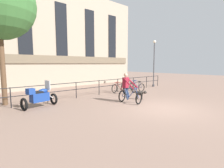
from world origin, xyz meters
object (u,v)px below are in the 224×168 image
dog (140,93)px  parked_bicycle_mid_left (129,88)px  cyclist_with_bike (128,90)px  street_lamp (154,61)px  parked_motorcycle (39,97)px  parked_bicycle_near_lamp (120,89)px  parked_bicycle_mid_right (137,87)px

dog → parked_bicycle_mid_left: 2.92m
cyclist_with_bike → street_lamp: (7.11, 3.12, 1.73)m
cyclist_with_bike → dog: size_ratio=1.98×
parked_motorcycle → parked_bicycle_mid_left: 6.98m
dog → street_lamp: 6.97m
parked_bicycle_near_lamp → parked_bicycle_mid_left: same height
parked_motorcycle → parked_bicycle_mid_left: (6.97, 0.19, -0.20)m
parked_motorcycle → parked_bicycle_near_lamp: 5.98m
parked_bicycle_near_lamp → parked_bicycle_mid_left: (0.99, -0.00, 0.00)m
parked_motorcycle → parked_bicycle_mid_left: bearing=-99.1°
cyclist_with_bike → parked_motorcycle: (-4.14, 2.30, -0.20)m
cyclist_with_bike → dog: 1.26m
cyclist_with_bike → parked_bicycle_mid_right: size_ratio=1.44×
parked_bicycle_mid_left → street_lamp: 4.82m
parked_motorcycle → parked_bicycle_mid_right: size_ratio=1.55×
cyclist_with_bike → dog: bearing=-7.8°
parked_bicycle_near_lamp → parked_bicycle_mid_right: size_ratio=1.01×
cyclist_with_bike → parked_bicycle_mid_right: bearing=22.5°
dog → parked_motorcycle: parked_motorcycle is taller
parked_motorcycle → parked_bicycle_mid_left: parked_motorcycle is taller
cyclist_with_bike → parked_bicycle_mid_right: (3.82, 2.49, -0.41)m
parked_motorcycle → cyclist_with_bike: bearing=-129.6°
parked_bicycle_mid_left → street_lamp: (4.28, 0.64, 2.14)m
cyclist_with_bike → street_lamp: 7.95m
cyclist_with_bike → street_lamp: street_lamp is taller
parked_bicycle_mid_left → street_lamp: street_lamp is taller
parked_bicycle_near_lamp → dog: bearing=67.6°
parked_bicycle_near_lamp → street_lamp: 5.72m
cyclist_with_bike → parked_motorcycle: 4.74m
dog → parked_motorcycle: size_ratio=0.47×
parked_motorcycle → parked_bicycle_near_lamp: (5.98, 0.19, -0.20)m
cyclist_with_bike → parked_motorcycle: cyclist_with_bike is taller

